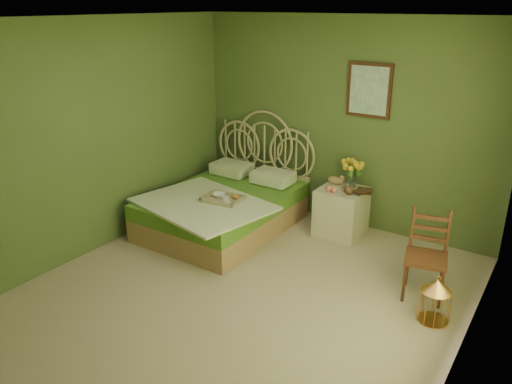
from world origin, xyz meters
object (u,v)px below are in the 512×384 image
Objects in this scene: bed at (225,205)px; nightstand at (342,206)px; chair at (429,249)px; birdcage at (435,301)px.

bed is 2.11× the size of nightstand.
bed reaches higher than chair.
chair is (2.59, -0.16, 0.19)m from bed.
bed reaches higher than birdcage.
birdcage is at bearing -76.97° from chair.
birdcage is (0.21, -0.43, -0.28)m from chair.
bed is at bearing -154.22° from nightstand.
chair reaches higher than birdcage.
bed reaches higher than nightstand.
nightstand is at bearing 25.78° from bed.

